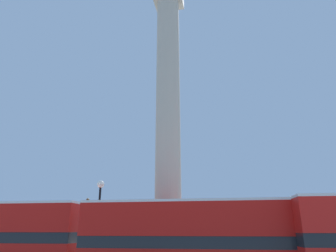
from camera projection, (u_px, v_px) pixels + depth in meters
name	position (u px, v px, depth m)	size (l,w,h in m)	color
monument_column	(168.00, 150.00, 22.65)	(5.98, 5.98, 24.62)	#ADA593
bus_c	(190.00, 241.00, 14.79)	(10.82, 3.14, 4.32)	#B7140F
equestrian_statue	(84.00, 246.00, 25.48)	(3.04, 2.16, 5.61)	#ADA593
street_lamp	(98.00, 218.00, 18.84)	(0.47, 0.47, 5.97)	black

